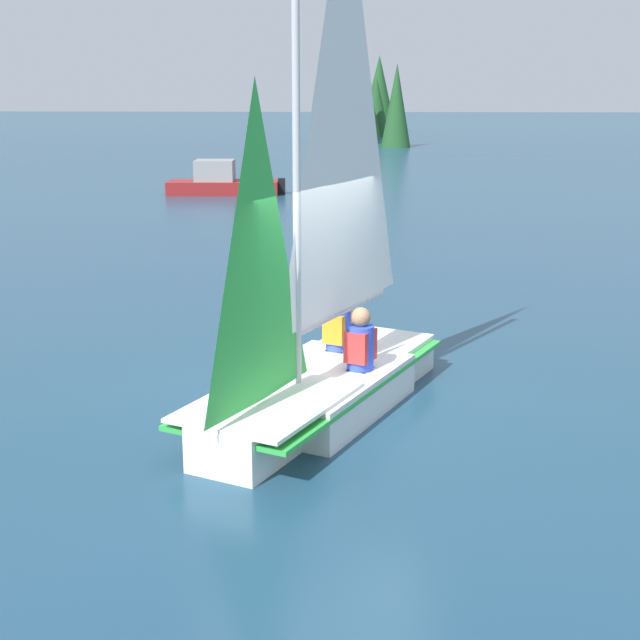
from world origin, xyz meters
TOP-DOWN VIEW (x-y plane):
  - ground_plane at (0.00, 0.00)m, footprint 260.00×260.00m
  - sailboat_main at (0.05, -0.02)m, footprint 4.26×2.89m
  - sailor_helm at (0.15, -0.44)m, footprint 0.42×0.40m
  - sailor_crew at (0.91, -0.16)m, footprint 0.42×0.40m
  - motorboat_distant at (20.91, 4.62)m, footprint 1.63×4.02m
  - treeline_shore at (56.61, -0.29)m, footprint 18.89×4.83m

SIDE VIEW (x-z plane):
  - ground_plane at x=0.00m, z-range 0.00..0.00m
  - motorboat_distant at x=20.91m, z-range -0.18..0.97m
  - sailor_helm at x=0.15m, z-range 0.04..1.20m
  - sailor_crew at x=0.91m, z-range 0.04..1.20m
  - sailboat_main at x=0.05m, z-range -2.08..3.80m
  - treeline_shore at x=56.61m, z-range -0.43..5.95m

